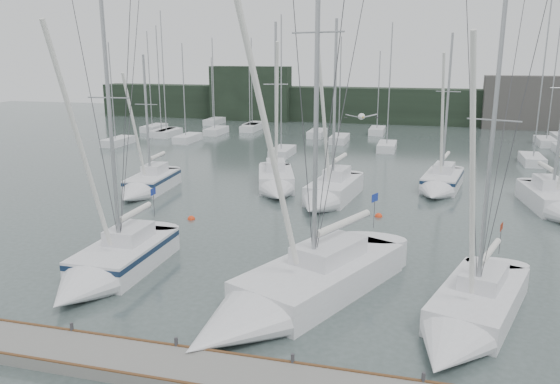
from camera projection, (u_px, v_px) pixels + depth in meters
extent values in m
plane|color=#414E4C|center=(268.00, 310.00, 21.61)|extent=(160.00, 160.00, 0.00)
cube|color=slate|center=(223.00, 375.00, 16.87)|extent=(24.00, 2.00, 0.40)
cube|color=black|center=(386.00, 106.00, 79.06)|extent=(90.00, 4.00, 5.00)
cube|color=black|center=(250.00, 94.00, 81.78)|extent=(12.00, 3.00, 8.00)
cube|color=#454340|center=(523.00, 103.00, 72.46)|extent=(10.00, 3.00, 7.00)
cube|color=silver|center=(168.00, 133.00, 66.82)|extent=(1.80, 4.50, 0.90)
cylinder|color=#9B9EA2|center=(163.00, 72.00, 64.53)|extent=(0.12, 0.12, 13.86)
cube|color=silver|center=(339.00, 139.00, 62.20)|extent=(1.80, 4.50, 0.90)
cylinder|color=#9B9EA2|center=(340.00, 87.00, 60.28)|extent=(0.12, 0.12, 10.86)
cube|color=silver|center=(282.00, 152.00, 53.99)|extent=(1.80, 4.50, 0.90)
cylinder|color=#9B9EA2|center=(281.00, 84.00, 51.86)|extent=(0.12, 0.12, 12.56)
cube|color=silver|center=(545.00, 142.00, 60.31)|extent=(1.80, 4.50, 0.90)
cylinder|color=#9B9EA2|center=(554.00, 78.00, 58.12)|extent=(0.12, 0.12, 13.00)
cube|color=silver|center=(154.00, 128.00, 71.19)|extent=(1.80, 4.50, 0.90)
cylinder|color=#9B9EA2|center=(149.00, 79.00, 69.16)|extent=(0.12, 0.12, 11.77)
cube|color=silver|center=(214.00, 122.00, 78.26)|extent=(1.80, 4.50, 0.90)
cylinder|color=#9B9EA2|center=(212.00, 88.00, 76.63)|extent=(0.12, 0.12, 8.53)
cube|color=silver|center=(253.00, 126.00, 73.45)|extent=(1.80, 4.50, 0.90)
cylinder|color=#9B9EA2|center=(252.00, 81.00, 71.51)|extent=(0.12, 0.12, 11.02)
cube|color=silver|center=(118.00, 142.00, 60.43)|extent=(1.80, 4.50, 0.90)
cylinder|color=#9B9EA2|center=(112.00, 91.00, 58.59)|extent=(0.12, 0.12, 10.20)
cube|color=silver|center=(377.00, 131.00, 68.72)|extent=(1.80, 4.50, 0.90)
cylinder|color=#9B9EA2|center=(379.00, 90.00, 66.98)|extent=(0.12, 0.12, 9.34)
cube|color=silver|center=(532.00, 160.00, 50.08)|extent=(1.80, 4.50, 0.90)
cylinder|color=#9B9EA2|center=(543.00, 78.00, 47.78)|extent=(0.12, 0.12, 13.96)
cube|color=silver|center=(216.00, 131.00, 68.62)|extent=(1.80, 4.50, 0.90)
cylinder|color=#9B9EA2|center=(213.00, 84.00, 66.70)|extent=(0.12, 0.12, 10.89)
cube|color=silver|center=(163.00, 133.00, 67.35)|extent=(1.80, 4.50, 0.90)
cylinder|color=#9B9EA2|center=(159.00, 79.00, 65.26)|extent=(0.12, 0.12, 12.23)
cube|color=silver|center=(387.00, 147.00, 57.10)|extent=(1.80, 4.50, 0.90)
cylinder|color=#9B9EA2|center=(390.00, 84.00, 55.04)|extent=(0.12, 0.12, 12.04)
cube|color=silver|center=(188.00, 139.00, 62.69)|extent=(1.80, 4.50, 0.90)
cylinder|color=#9B9EA2|center=(184.00, 90.00, 60.86)|extent=(0.12, 0.12, 10.17)
cube|color=silver|center=(251.00, 128.00, 71.56)|extent=(1.80, 4.50, 0.90)
cylinder|color=#9B9EA2|center=(250.00, 92.00, 69.92)|extent=(0.12, 0.12, 8.53)
cube|color=silver|center=(317.00, 134.00, 66.55)|extent=(1.80, 4.50, 0.90)
cylinder|color=#9B9EA2|center=(317.00, 90.00, 64.76)|extent=(0.12, 0.12, 9.77)
cube|color=silver|center=(126.00, 258.00, 25.85)|extent=(2.88, 5.78, 1.48)
cone|color=silver|center=(73.00, 294.00, 21.98)|extent=(2.87, 2.48, 2.86)
cube|color=silver|center=(129.00, 233.00, 26.04)|extent=(1.58, 2.31, 0.69)
cylinder|color=#9B9EA2|center=(110.00, 124.00, 23.87)|extent=(0.18, 0.18, 11.38)
cylinder|color=white|center=(135.00, 212.00, 26.44)|extent=(0.29, 2.82, 0.28)
cube|color=#10213D|center=(125.00, 249.00, 25.72)|extent=(2.90, 5.80, 0.25)
cube|color=navy|center=(153.00, 192.00, 28.11)|extent=(0.02, 0.53, 0.35)
cube|color=silver|center=(321.00, 279.00, 23.36)|extent=(6.52, 8.92, 1.60)
cone|color=silver|center=(224.00, 332.00, 18.94)|extent=(4.57, 4.63, 3.42)
cube|color=silver|center=(329.00, 250.00, 23.47)|extent=(3.07, 3.78, 0.75)
cylinder|color=#9B9EA2|center=(317.00, 75.00, 20.79)|extent=(0.19, 0.19, 15.60)
cylinder|color=white|center=(344.00, 223.00, 24.07)|extent=(1.93, 3.79, 0.30)
cube|color=navy|center=(375.00, 198.00, 25.94)|extent=(0.26, 0.53, 0.38)
cube|color=silver|center=(479.00, 303.00, 21.32)|extent=(4.40, 6.68, 1.32)
cone|color=silver|center=(446.00, 354.00, 17.73)|extent=(3.32, 3.32, 2.65)
cube|color=silver|center=(484.00, 276.00, 21.44)|extent=(2.14, 2.79, 0.62)
cylinder|color=#9B9EA2|center=(491.00, 151.00, 19.45)|extent=(0.16, 0.16, 10.90)
cylinder|color=white|center=(490.00, 251.00, 21.89)|extent=(1.15, 2.94, 0.25)
cube|color=maroon|center=(502.00, 227.00, 23.42)|extent=(0.16, 0.46, 0.32)
cube|color=silver|center=(153.00, 184.00, 40.63)|extent=(2.76, 5.36, 1.45)
cone|color=silver|center=(130.00, 196.00, 37.09)|extent=(2.56, 2.39, 2.42)
cube|color=silver|center=(155.00, 169.00, 40.82)|extent=(1.47, 2.17, 0.68)
cylinder|color=#9B9EA2|center=(147.00, 117.00, 39.03)|extent=(0.17, 0.17, 8.63)
cylinder|color=white|center=(157.00, 156.00, 41.14)|extent=(0.44, 2.56, 0.27)
cube|color=#10213D|center=(153.00, 177.00, 40.51)|extent=(2.78, 5.38, 0.24)
cube|color=silver|center=(276.00, 181.00, 41.52)|extent=(4.07, 6.14, 1.53)
cone|color=silver|center=(277.00, 194.00, 37.62)|extent=(3.14, 3.05, 2.54)
cube|color=silver|center=(276.00, 165.00, 41.74)|extent=(1.99, 2.57, 0.71)
cylinder|color=#9B9EA2|center=(276.00, 99.00, 39.61)|extent=(0.18, 0.18, 10.81)
cylinder|color=white|center=(275.00, 152.00, 42.11)|extent=(1.07, 2.72, 0.28)
cube|color=silver|center=(334.00, 191.00, 38.15)|extent=(3.36, 6.15, 1.64)
cone|color=silver|center=(315.00, 207.00, 34.39)|extent=(2.92, 2.83, 2.62)
cube|color=silver|center=(337.00, 173.00, 38.34)|extent=(1.73, 2.51, 0.76)
cylinder|color=#9B9EA2|center=(335.00, 103.00, 36.24)|extent=(0.20, 0.20, 10.74)
cylinder|color=white|center=(340.00, 158.00, 38.66)|extent=(0.67, 2.88, 0.31)
cube|color=silver|center=(442.00, 183.00, 41.07)|extent=(3.31, 5.71, 1.42)
cone|color=silver|center=(434.00, 194.00, 37.67)|extent=(2.81, 2.68, 2.46)
cube|color=silver|center=(444.00, 168.00, 41.23)|extent=(1.69, 2.34, 0.66)
cylinder|color=#9B9EA2|center=(447.00, 106.00, 39.30)|extent=(0.17, 0.17, 10.14)
cylinder|color=white|center=(446.00, 155.00, 41.55)|extent=(0.69, 2.63, 0.27)
cube|color=#10213D|center=(443.00, 176.00, 40.95)|extent=(3.33, 5.73, 0.24)
cube|color=silver|center=(549.00, 201.00, 35.81)|extent=(3.32, 5.92, 1.54)
cube|color=silver|center=(548.00, 182.00, 36.03)|extent=(1.71, 2.42, 0.72)
cylinder|color=white|center=(547.00, 167.00, 36.38)|extent=(0.66, 2.76, 0.29)
sphere|color=red|center=(378.00, 217.00, 33.96)|extent=(0.47, 0.47, 0.47)
sphere|color=red|center=(191.00, 219.00, 33.42)|extent=(0.46, 0.46, 0.46)
ellipsoid|color=silver|center=(362.00, 116.00, 17.87)|extent=(0.38, 0.51, 0.21)
cube|color=gray|center=(353.00, 116.00, 17.84)|extent=(0.49, 0.30, 0.11)
cube|color=gray|center=(370.00, 116.00, 17.90)|extent=(0.49, 0.30, 0.11)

